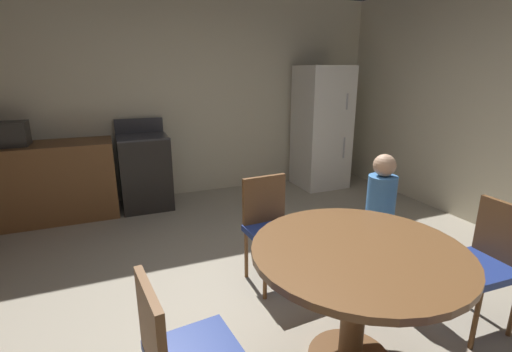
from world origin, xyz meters
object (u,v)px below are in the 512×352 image
(chair_east, at_px, (487,258))
(chair_north, at_px, (270,223))
(refrigerator, at_px, (321,128))
(dining_table, at_px, (357,273))
(oven_range, at_px, (145,171))
(microwave, at_px, (5,134))
(person_child, at_px, (379,218))

(chair_east, height_order, chair_north, same)
(refrigerator, relative_size, dining_table, 1.49)
(refrigerator, distance_m, chair_north, 2.78)
(chair_east, bearing_deg, refrigerator, -100.00)
(oven_range, bearing_deg, refrigerator, -1.21)
(microwave, height_order, dining_table, microwave)
(person_child, bearing_deg, chair_east, 73.24)
(oven_range, bearing_deg, chair_east, -60.08)
(refrigerator, bearing_deg, oven_range, 178.79)
(microwave, height_order, chair_north, microwave)
(chair_north, xyz_separation_m, person_child, (0.76, -0.38, 0.08))
(chair_north, bearing_deg, dining_table, -0.00)
(dining_table, bearing_deg, refrigerator, 61.25)
(dining_table, bearing_deg, chair_east, -2.34)
(dining_table, height_order, person_child, person_child)
(person_child, bearing_deg, refrigerator, -154.36)
(microwave, height_order, person_child, microwave)
(refrigerator, height_order, microwave, refrigerator)
(oven_range, xyz_separation_m, microwave, (-1.41, -0.00, 0.56))
(dining_table, relative_size, person_child, 1.09)
(oven_range, bearing_deg, person_child, -58.94)
(refrigerator, relative_size, microwave, 4.00)
(dining_table, relative_size, chair_east, 1.36)
(microwave, relative_size, dining_table, 0.37)
(refrigerator, xyz_separation_m, chair_east, (-0.69, -3.16, -0.38))
(person_child, bearing_deg, dining_table, -0.00)
(microwave, bearing_deg, chair_east, -44.53)
(oven_range, distance_m, chair_east, 3.71)
(microwave, distance_m, chair_north, 3.10)
(refrigerator, distance_m, person_child, 2.70)
(microwave, xyz_separation_m, dining_table, (2.24, -3.17, -0.43))
(person_child, bearing_deg, microwave, -82.95)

